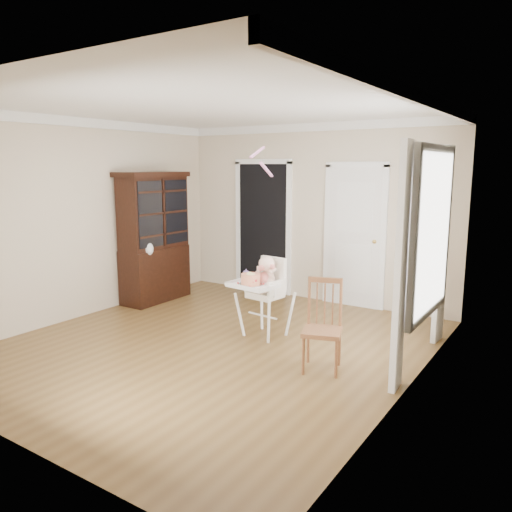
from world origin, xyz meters
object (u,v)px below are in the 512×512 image
Objects in this scene: high_chair at (265,288)px; cake at (251,279)px; sippy_cup at (246,276)px; dining_chair at (323,328)px; china_cabinet at (154,237)px.

cake is (-0.05, -0.24, 0.14)m from high_chair.
dining_chair is at bearing -19.23° from sippy_cup.
cake is 0.15× the size of china_cabinet.
high_chair reaches higher than cake.
dining_chair reaches higher than sippy_cup.
sippy_cup reaches higher than cake.
high_chair is 3.38× the size of cake.
cake is 0.31× the size of dining_chair.
cake is at bearing -17.72° from china_cabinet.
cake is at bearing 145.72° from dining_chair.
dining_chair is at bearing -15.65° from cake.
dining_chair is (3.36, -1.03, -0.56)m from china_cabinet.
china_cabinet reaches higher than cake.
china_cabinet is at bearing 162.28° from cake.
china_cabinet reaches higher than high_chair.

